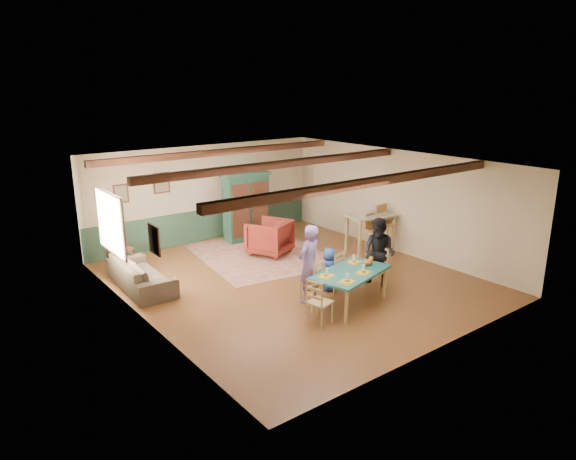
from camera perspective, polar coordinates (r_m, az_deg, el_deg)
floor at (r=11.81m, az=0.49°, el=-5.53°), size 8.00×8.00×0.00m
wall_back at (r=14.66m, az=-9.17°, el=4.05°), size 7.00×0.02×2.70m
wall_left at (r=9.73m, az=-16.01°, el=-2.51°), size 0.02×8.00×2.70m
wall_right at (r=13.75m, az=12.11°, el=3.11°), size 0.02×8.00×2.70m
ceiling at (r=11.11m, az=0.52°, el=7.54°), size 7.00×8.00×0.02m
wainscot_back at (r=14.85m, az=-8.98°, el=0.64°), size 6.95×0.03×0.90m
ceiling_beam_front at (r=9.44m, az=9.16°, el=5.28°), size 6.95×0.16×0.16m
ceiling_beam_mid at (r=11.44m, az=-0.72°, el=7.33°), size 6.95×0.16×0.16m
ceiling_beam_back at (r=13.59m, az=-7.36°, el=8.58°), size 6.95×0.16×0.16m
window_left at (r=11.23m, az=-19.19°, el=0.74°), size 0.06×1.60×1.30m
picture_left_wall at (r=9.09m, az=-14.61°, el=-1.05°), size 0.04×0.42×0.52m
picture_back_a at (r=14.00m, az=-13.88°, el=5.10°), size 0.45×0.04×0.55m
picture_back_b at (r=13.63m, az=-18.06°, el=3.85°), size 0.38×0.04×0.48m
dining_table at (r=10.49m, az=6.91°, el=-6.43°), size 1.88×1.35×0.71m
dining_chair_far_left at (r=10.50m, az=2.66°, el=-5.74°), size 0.49×0.50×0.90m
dining_chair_far_right at (r=11.08m, az=4.92°, el=-4.59°), size 0.49×0.50×0.90m
dining_chair_end_left at (r=9.60m, az=3.54°, el=-7.90°), size 0.50×0.49×0.90m
dining_chair_end_right at (r=11.34m, az=9.77°, el=-4.28°), size 0.50×0.49×0.90m
person_man at (r=10.41m, az=2.34°, el=-3.78°), size 0.67×0.53×1.63m
person_woman at (r=11.31m, az=10.08°, el=-2.58°), size 0.76×0.88×1.56m
person_child at (r=11.11m, az=4.60°, el=-4.38°), size 0.53×0.41×0.95m
cat at (r=10.71m, az=8.86°, el=-3.51°), size 0.36×0.21×0.17m
place_setting_near_left at (r=9.81m, az=6.59°, el=-5.46°), size 0.44×0.37×0.11m
place_setting_near_center at (r=10.30m, az=8.38°, el=-4.45°), size 0.44×0.37×0.11m
place_setting_far_left at (r=10.04m, az=4.29°, el=-4.88°), size 0.44×0.37×0.11m
place_setting_far_right at (r=10.87m, az=7.33°, el=-3.31°), size 0.44×0.37×0.11m
area_rug at (r=13.48m, az=-3.03°, el=-2.75°), size 3.48×3.97×0.01m
armoire at (r=14.59m, az=-4.68°, el=2.62°), size 1.40×0.62×1.94m
armchair at (r=13.40m, az=-2.07°, el=-0.81°), size 1.32×1.34×0.92m
sofa at (r=11.72m, az=-16.02°, el=-4.67°), size 0.95×2.23×0.64m
end_table at (r=12.74m, az=-18.15°, el=-3.23°), size 0.57×0.57×0.62m
table_lamp at (r=12.57m, az=-18.38°, el=-0.66°), size 0.33×0.33×0.57m
counter_table at (r=13.65m, az=9.10°, el=-0.41°), size 1.35×0.90×1.05m
bar_stool_left at (r=13.45m, az=9.58°, el=-0.57°), size 0.44×0.47×1.10m
bar_stool_right at (r=13.79m, az=10.84°, el=0.12°), size 0.48×0.52×1.26m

